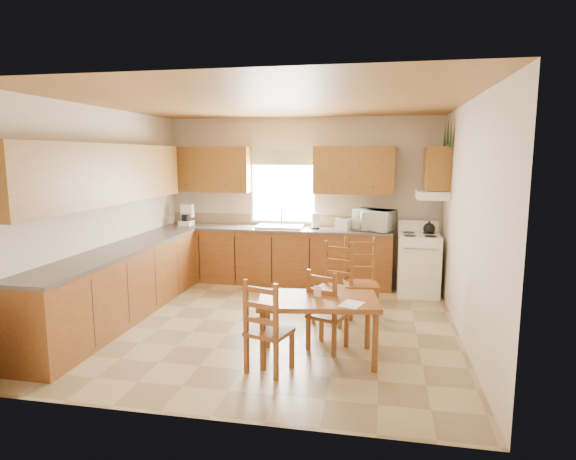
% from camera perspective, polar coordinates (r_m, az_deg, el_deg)
% --- Properties ---
extents(floor, '(4.50, 4.50, 0.00)m').
position_cam_1_polar(floor, '(6.14, -1.94, -11.05)').
color(floor, '#9A855D').
rests_on(floor, ground).
extents(ceiling, '(4.50, 4.50, 0.00)m').
position_cam_1_polar(ceiling, '(5.80, -2.09, 14.88)').
color(ceiling, olive).
rests_on(ceiling, floor).
extents(wall_left, '(4.50, 4.50, 0.00)m').
position_cam_1_polar(wall_left, '(6.69, -21.16, 1.90)').
color(wall_left, beige).
rests_on(wall_left, floor).
extents(wall_right, '(4.50, 4.50, 0.00)m').
position_cam_1_polar(wall_right, '(5.75, 20.40, 0.90)').
color(wall_right, beige).
rests_on(wall_right, floor).
extents(wall_back, '(4.50, 4.50, 0.00)m').
position_cam_1_polar(wall_back, '(8.02, 1.59, 3.56)').
color(wall_back, beige).
rests_on(wall_back, floor).
extents(wall_front, '(4.50, 4.50, 0.00)m').
position_cam_1_polar(wall_front, '(3.69, -9.85, -2.87)').
color(wall_front, beige).
rests_on(wall_front, floor).
extents(lower_cab_back, '(3.75, 0.60, 0.88)m').
position_cam_1_polar(lower_cab_back, '(7.93, -1.47, -3.15)').
color(lower_cab_back, brown).
rests_on(lower_cab_back, floor).
extents(lower_cab_left, '(0.60, 3.60, 0.88)m').
position_cam_1_polar(lower_cab_left, '(6.58, -19.18, -6.18)').
color(lower_cab_left, brown).
rests_on(lower_cab_left, floor).
extents(counter_back, '(3.75, 0.63, 0.04)m').
position_cam_1_polar(counter_back, '(7.85, -1.48, 0.14)').
color(counter_back, '#554B45').
rests_on(counter_back, lower_cab_back).
extents(counter_left, '(0.63, 3.60, 0.04)m').
position_cam_1_polar(counter_left, '(6.47, -19.38, -2.25)').
color(counter_left, '#554B45').
rests_on(counter_left, lower_cab_left).
extents(backsplash, '(3.75, 0.01, 0.18)m').
position_cam_1_polar(backsplash, '(8.11, -1.04, 1.21)').
color(backsplash, '#947B59').
rests_on(backsplash, counter_back).
extents(upper_cab_back_left, '(1.41, 0.33, 0.75)m').
position_cam_1_polar(upper_cab_back_left, '(8.22, -9.37, 7.11)').
color(upper_cab_back_left, brown).
rests_on(upper_cab_back_left, wall_back).
extents(upper_cab_back_right, '(1.25, 0.33, 0.75)m').
position_cam_1_polar(upper_cab_back_right, '(7.73, 7.78, 7.04)').
color(upper_cab_back_right, brown).
rests_on(upper_cab_back_right, wall_back).
extents(upper_cab_left, '(0.33, 3.60, 0.75)m').
position_cam_1_polar(upper_cab_left, '(6.44, -20.87, 6.19)').
color(upper_cab_left, brown).
rests_on(upper_cab_left, wall_left).
extents(upper_cab_stove, '(0.33, 0.62, 0.62)m').
position_cam_1_polar(upper_cab_stove, '(7.32, 17.22, 6.98)').
color(upper_cab_stove, brown).
rests_on(upper_cab_stove, wall_right).
extents(range_hood, '(0.44, 0.62, 0.12)m').
position_cam_1_polar(range_hood, '(7.34, 16.69, 4.03)').
color(range_hood, white).
rests_on(range_hood, wall_right).
extents(window_frame, '(1.13, 0.02, 1.18)m').
position_cam_1_polar(window_frame, '(8.02, -0.56, 5.00)').
color(window_frame, white).
rests_on(window_frame, wall_back).
extents(window_pane, '(1.05, 0.01, 1.10)m').
position_cam_1_polar(window_pane, '(8.02, -0.57, 5.00)').
color(window_pane, white).
rests_on(window_pane, wall_back).
extents(window_valance, '(1.19, 0.01, 0.24)m').
position_cam_1_polar(window_valance, '(7.98, -0.61, 8.57)').
color(window_valance, '#577344').
rests_on(window_valance, wall_back).
extents(sink_basin, '(0.75, 0.45, 0.04)m').
position_cam_1_polar(sink_basin, '(7.83, -0.95, 0.41)').
color(sink_basin, silver).
rests_on(sink_basin, counter_back).
extents(pine_decal_a, '(0.22, 0.22, 0.36)m').
position_cam_1_polar(pine_decal_a, '(7.02, 18.76, 10.76)').
color(pine_decal_a, '#16371B').
rests_on(pine_decal_a, wall_right).
extents(pine_decal_b, '(0.22, 0.22, 0.36)m').
position_cam_1_polar(pine_decal_b, '(7.34, 18.43, 10.99)').
color(pine_decal_b, '#16371B').
rests_on(pine_decal_b, wall_right).
extents(pine_decal_c, '(0.22, 0.22, 0.36)m').
position_cam_1_polar(pine_decal_c, '(7.66, 18.11, 10.60)').
color(pine_decal_c, '#16371B').
rests_on(pine_decal_c, wall_right).
extents(stove, '(0.61, 0.63, 0.90)m').
position_cam_1_polar(stove, '(7.51, 15.17, -4.06)').
color(stove, white).
rests_on(stove, floor).
extents(coffeemaker, '(0.26, 0.29, 0.34)m').
position_cam_1_polar(coffeemaker, '(8.26, -11.97, 1.71)').
color(coffeemaker, white).
rests_on(coffeemaker, counter_back).
extents(paper_towel, '(0.13, 0.13, 0.25)m').
position_cam_1_polar(paper_towel, '(7.72, 3.22, 1.07)').
color(paper_towel, white).
rests_on(paper_towel, counter_back).
extents(toaster, '(0.26, 0.22, 0.18)m').
position_cam_1_polar(toaster, '(7.64, 6.54, 0.69)').
color(toaster, white).
rests_on(toaster, counter_back).
extents(microwave, '(0.66, 0.58, 0.33)m').
position_cam_1_polar(microwave, '(7.64, 10.20, 1.17)').
color(microwave, white).
rests_on(microwave, counter_back).
extents(dining_table, '(1.30, 0.87, 0.65)m').
position_cam_1_polar(dining_table, '(5.06, 3.58, -11.61)').
color(dining_table, brown).
rests_on(dining_table, floor).
extents(chair_near_left, '(0.48, 0.47, 0.89)m').
position_cam_1_polar(chair_near_left, '(5.28, 4.75, -9.34)').
color(chair_near_left, brown).
rests_on(chair_near_left, floor).
extents(chair_near_right, '(0.48, 0.47, 0.93)m').
position_cam_1_polar(chair_near_right, '(4.74, -2.23, -11.22)').
color(chair_near_right, brown).
rests_on(chair_near_right, floor).
extents(chair_far_left, '(0.49, 0.47, 1.03)m').
position_cam_1_polar(chair_far_left, '(6.28, 8.65, -5.80)').
color(chair_far_left, brown).
rests_on(chair_far_left, floor).
extents(chair_far_right, '(0.52, 0.51, 1.00)m').
position_cam_1_polar(chair_far_right, '(6.07, 5.34, -6.39)').
color(chair_far_right, brown).
rests_on(chair_far_right, floor).
extents(table_paper, '(0.27, 0.31, 0.00)m').
position_cam_1_polar(table_paper, '(4.79, 7.53, -8.71)').
color(table_paper, white).
rests_on(table_paper, dining_table).
extents(table_card, '(0.08, 0.05, 0.11)m').
position_cam_1_polar(table_card, '(5.01, 3.52, -7.27)').
color(table_card, white).
rests_on(table_card, dining_table).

